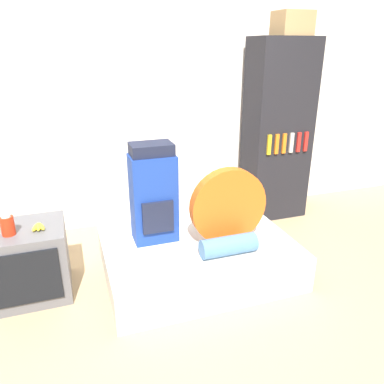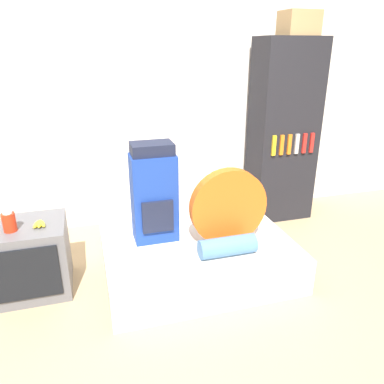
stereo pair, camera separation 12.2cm
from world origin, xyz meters
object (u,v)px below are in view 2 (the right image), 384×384
(sleeping_roll, at_px, (228,246))
(bookshelf, at_px, (283,132))
(backpack, at_px, (154,194))
(cardboard_box, at_px, (299,23))
(television, at_px, (31,258))
(canister, at_px, (9,222))
(tent_bag, at_px, (228,207))

(sleeping_roll, xyz_separation_m, bookshelf, (1.10, 1.20, 0.59))
(backpack, relative_size, cardboard_box, 2.44)
(cardboard_box, bearing_deg, television, -164.33)
(television, relative_size, bookshelf, 0.30)
(bookshelf, bearing_deg, television, -163.39)
(backpack, distance_m, sleeping_roll, 0.74)
(canister, relative_size, cardboard_box, 0.46)
(sleeping_roll, xyz_separation_m, television, (-1.50, 0.43, -0.10))
(television, bearing_deg, canister, -142.89)
(sleeping_roll, xyz_separation_m, cardboard_box, (1.15, 1.17, 1.68))
(backpack, bearing_deg, sleeping_roll, -42.54)
(cardboard_box, bearing_deg, sleeping_roll, -134.40)
(television, bearing_deg, tent_bag, -8.08)
(cardboard_box, bearing_deg, bookshelf, 146.07)
(sleeping_roll, height_order, canister, canister)
(backpack, xyz_separation_m, bookshelf, (1.59, 0.75, 0.26))
(tent_bag, bearing_deg, bookshelf, 44.36)
(sleeping_roll, bearing_deg, backpack, 137.46)
(tent_bag, height_order, bookshelf, bookshelf)
(tent_bag, distance_m, canister, 1.68)
(sleeping_roll, bearing_deg, canister, 167.32)
(tent_bag, relative_size, bookshelf, 0.33)
(sleeping_roll, height_order, television, television)
(canister, bearing_deg, cardboard_box, 16.52)
(backpack, xyz_separation_m, tent_bag, (0.57, -0.24, -0.08))
(tent_bag, xyz_separation_m, canister, (-1.67, 0.15, 0.02))
(tent_bag, bearing_deg, backpack, 156.72)
(sleeping_roll, bearing_deg, television, 164.03)
(television, distance_m, bookshelf, 2.80)
(sleeping_roll, xyz_separation_m, canister, (-1.59, 0.36, 0.26))
(sleeping_roll, bearing_deg, tent_bag, 69.35)
(backpack, height_order, canister, backpack)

